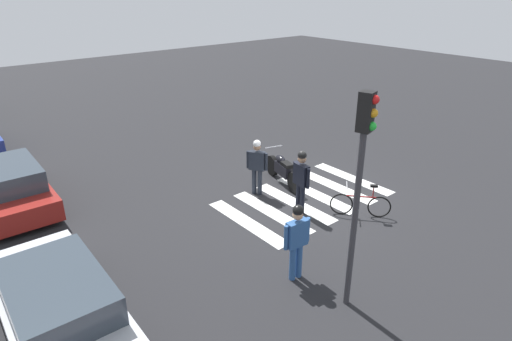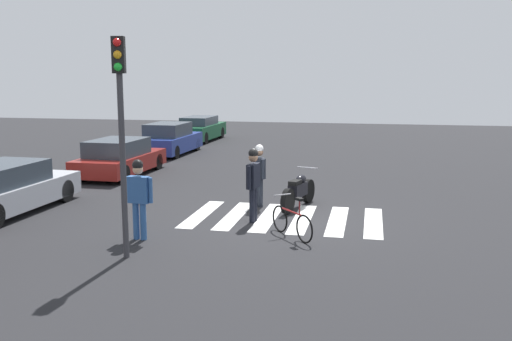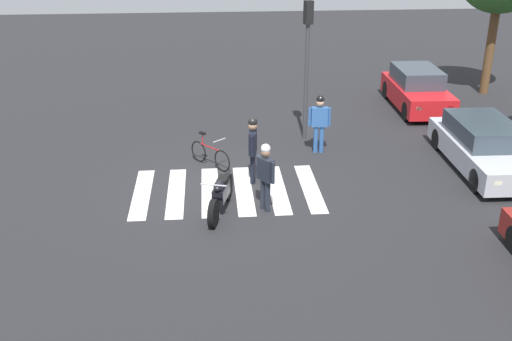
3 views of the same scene
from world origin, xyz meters
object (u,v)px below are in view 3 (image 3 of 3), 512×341
Objects in this scene: leaning_bicycle at (210,155)px; pedestrian_bystander at (319,120)px; car_red_convertible at (417,90)px; traffic_light_pole at (307,49)px; car_silver_sedan at (483,146)px; police_motorcycle at (221,195)px; officer_on_foot at (253,145)px; officer_by_motorcycle at (266,173)px.

pedestrian_bystander is (-0.83, 3.34, 0.70)m from leaning_bicycle.
traffic_light_pole reaches higher than car_red_convertible.
car_red_convertible is at bearing -179.19° from car_silver_sedan.
police_motorcycle is 0.49× the size of traffic_light_pole.
pedestrian_bystander is 2.28m from traffic_light_pole.
officer_on_foot is 0.45× the size of car_red_convertible.
leaning_bicycle is at bearing -95.27° from car_silver_sedan.
police_motorcycle is 1.18× the size of pedestrian_bystander.
leaning_bicycle is at bearing -175.45° from police_motorcycle.
car_silver_sedan is at bearing 106.11° from police_motorcycle.
officer_by_motorcycle is 6.87m from car_silver_sedan.
traffic_light_pole is (-3.32, 1.94, 1.84)m from officer_on_foot.
police_motorcycle is 2.93m from leaning_bicycle.
officer_on_foot is at bearing 43.56° from leaning_bicycle.
police_motorcycle is 6.29m from traffic_light_pole.
pedestrian_bystander is at bearing -47.00° from car_red_convertible.
car_red_convertible reaches higher than leaning_bicycle.
pedestrian_bystander is 4.79m from car_silver_sedan.
police_motorcycle is at bearing 4.55° from leaning_bicycle.
officer_on_foot is at bearing -85.80° from car_silver_sedan.
pedestrian_bystander is at bearing 10.72° from traffic_light_pole.
traffic_light_pole is at bearing 149.63° from officer_on_foot.
officer_on_foot reaches higher than car_red_convertible.
police_motorcycle is 7.93m from car_silver_sedan.
car_silver_sedan is at bearing 108.50° from officer_by_motorcycle.
pedestrian_bystander is at bearing 140.42° from police_motorcycle.
car_silver_sedan is 1.05× the size of traffic_light_pole.
police_motorcycle is at bearing -28.42° from officer_on_foot.
officer_on_foot reaches higher than leaning_bicycle.
pedestrian_bystander is (-3.74, 2.00, 0.04)m from officer_by_motorcycle.
car_red_convertible is at bearing 140.74° from officer_by_motorcycle.
pedestrian_bystander reaches higher than car_red_convertible.
pedestrian_bystander is at bearing 133.20° from officer_on_foot.
pedestrian_bystander reaches higher than officer_by_motorcycle.
officer_on_foot is 1.70m from officer_by_motorcycle.
officer_by_motorcycle is 0.38× the size of car_silver_sedan.
car_red_convertible is (-7.86, 6.43, -0.30)m from officer_by_motorcycle.
car_red_convertible is 5.91m from traffic_light_pole.
pedestrian_bystander is 0.41× the size of traffic_light_pole.
officer_by_motorcycle reaches higher than police_motorcycle.
pedestrian_bystander reaches higher than car_silver_sedan.
car_silver_sedan reaches higher than police_motorcycle.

